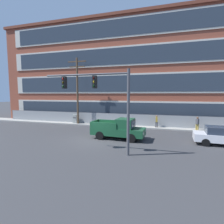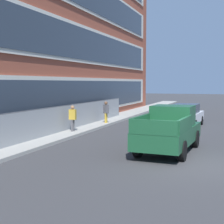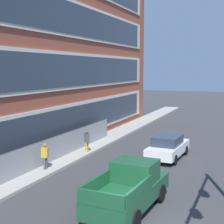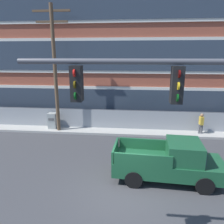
{
  "view_description": "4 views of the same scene",
  "coord_description": "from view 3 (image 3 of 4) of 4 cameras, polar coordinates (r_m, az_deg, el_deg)",
  "views": [
    {
      "loc": [
        6.17,
        -15.02,
        4.29
      ],
      "look_at": [
        0.56,
        3.79,
        2.29
      ],
      "focal_mm": 28.0,
      "sensor_mm": 36.0,
      "label": 1
    },
    {
      "loc": [
        -12.78,
        -1.62,
        3.03
      ],
      "look_at": [
        1.93,
        3.61,
        1.68
      ],
      "focal_mm": 55.0,
      "sensor_mm": 36.0,
      "label": 2
    },
    {
      "loc": [
        -10.95,
        -3.6,
        5.93
      ],
      "look_at": [
        3.11,
        2.21,
        3.99
      ],
      "focal_mm": 55.0,
      "sensor_mm": 36.0,
      "label": 3
    },
    {
      "loc": [
        0.32,
        -8.61,
        5.88
      ],
      "look_at": [
        -1.05,
        5.15,
        2.2
      ],
      "focal_mm": 35.0,
      "sensor_mm": 36.0,
      "label": 4
    }
  ],
  "objects": [
    {
      "name": "pedestrian_near_cabinet",
      "position": [
        20.22,
        -11.05,
        -7.07
      ],
      "size": [
        0.32,
        0.41,
        1.69
      ],
      "color": "#4C4C51",
      "rests_on": "ground"
    },
    {
      "name": "pickup_truck_dark_green",
      "position": [
        14.72,
        2.95,
        -12.55
      ],
      "size": [
        5.24,
        2.27,
        1.99
      ],
      "color": "#194C2D",
      "rests_on": "ground"
    },
    {
      "name": "pedestrian_by_fence",
      "position": [
        23.91,
        -4.21,
        -4.73
      ],
      "size": [
        0.42,
        0.47,
        1.69
      ],
      "color": "#B7932D",
      "rests_on": "ground"
    },
    {
      "name": "sedan_white",
      "position": [
        23.06,
        9.28,
        -5.69
      ],
      "size": [
        4.6,
        2.07,
        1.56
      ],
      "color": "silver",
      "rests_on": "ground"
    }
  ]
}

